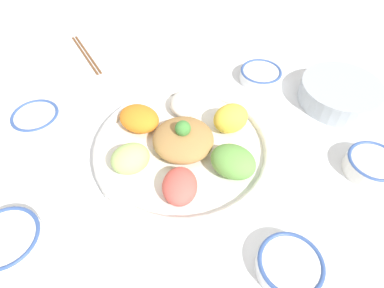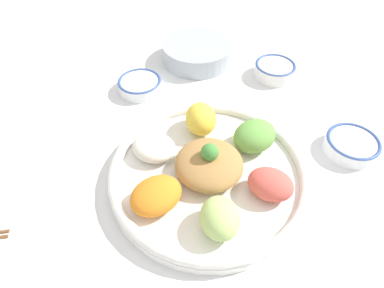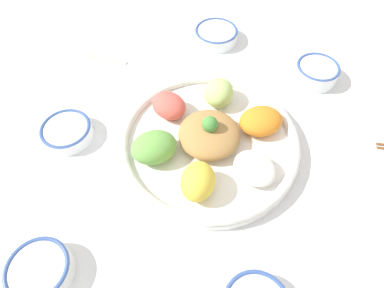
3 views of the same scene
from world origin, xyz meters
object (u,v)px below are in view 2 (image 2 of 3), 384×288
Objects in this scene: salad_platter at (209,169)px; rice_bowl_plain at (140,85)px; sauce_bowl_far at (275,69)px; side_serving_bowl at (197,51)px; sauce_bowl_red at (352,145)px.

salad_platter is 3.49× the size of rice_bowl_plain.
sauce_bowl_far is 0.54× the size of side_serving_bowl.
sauce_bowl_far reaches higher than rice_bowl_plain.
side_serving_bowl is (0.18, 0.38, 0.00)m from salad_platter.
sauce_bowl_red is 1.00× the size of rice_bowl_plain.
side_serving_bowl is (-0.14, 0.16, 0.01)m from sauce_bowl_far.
side_serving_bowl is at bearing 15.79° from rice_bowl_plain.
sauce_bowl_red is at bearing -14.14° from salad_platter.
salad_platter is 0.31m from sauce_bowl_red.
salad_platter is 1.95× the size of side_serving_bowl.
side_serving_bowl reaches higher than sauce_bowl_far.
rice_bowl_plain is 0.56× the size of side_serving_bowl.
salad_platter is at bearing -115.33° from side_serving_bowl.
salad_platter reaches higher than sauce_bowl_red.
salad_platter is 0.32m from rice_bowl_plain.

